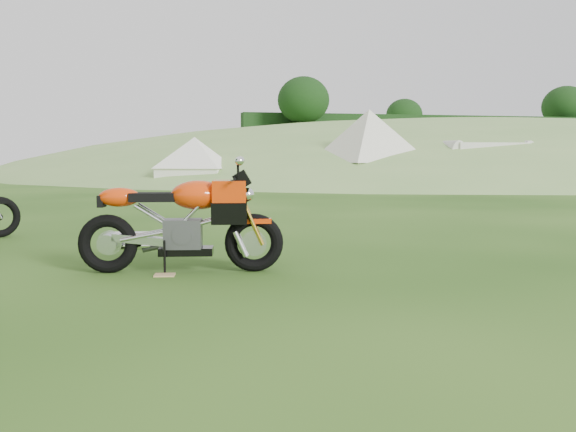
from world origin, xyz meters
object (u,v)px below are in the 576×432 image
object	(u,v)px
plywood_board	(165,275)
tent_left	(195,160)
sport_motorcycle	(181,214)
caravan	(485,164)
tent_right	(369,151)

from	to	relation	value
plywood_board	tent_left	xyz separation A→B (m)	(2.23, 19.61, 1.13)
sport_motorcycle	tent_left	xyz separation A→B (m)	(2.02, 19.42, 0.45)
sport_motorcycle	caravan	size ratio (longest dim) A/B	0.56
plywood_board	tent_left	world-z (taller)	tent_left
sport_motorcycle	tent_left	size ratio (longest dim) A/B	0.87
tent_left	tent_right	distance (m)	7.30
sport_motorcycle	tent_left	bearing A→B (deg)	94.54
sport_motorcycle	tent_left	world-z (taller)	tent_left
sport_motorcycle	caravan	world-z (taller)	caravan
tent_left	caravan	size ratio (longest dim) A/B	0.65
tent_left	sport_motorcycle	bearing A→B (deg)	-73.27
tent_right	caravan	bearing A→B (deg)	-22.71
plywood_board	sport_motorcycle	bearing A→B (deg)	42.64
tent_left	plywood_board	bearing A→B (deg)	-73.82
sport_motorcycle	tent_right	size ratio (longest dim) A/B	0.67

